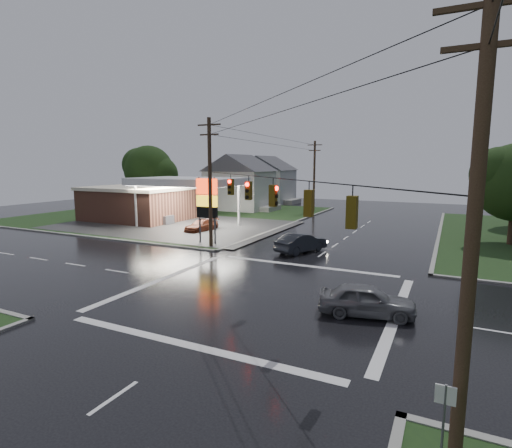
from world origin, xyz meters
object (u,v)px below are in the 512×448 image
at_px(gas_station, 146,201).
at_px(car_crossing, 367,300).
at_px(tree_nw_behind, 150,170).
at_px(utility_pole_nw, 210,181).
at_px(utility_pole_se, 473,232).
at_px(pylon_sign, 207,200).
at_px(car_north, 301,243).
at_px(utility_pole_n, 314,175).
at_px(house_near, 240,181).
at_px(house_far, 266,179).
at_px(car_pump, 201,225).

distance_m(gas_station, car_crossing, 37.45).
distance_m(tree_nw_behind, car_crossing, 50.33).
distance_m(utility_pole_nw, utility_pole_se, 26.87).
height_order(gas_station, tree_nw_behind, tree_nw_behind).
xyz_separation_m(pylon_sign, car_north, (8.70, 0.58, -3.22)).
xyz_separation_m(gas_station, utility_pole_n, (16.18, 18.30, 2.92)).
height_order(pylon_sign, car_crossing, pylon_sign).
bearing_deg(car_crossing, house_near, 23.55).
relative_size(utility_pole_nw, tree_nw_behind, 1.10).
height_order(gas_station, car_north, gas_station).
bearing_deg(house_near, utility_pole_nw, -66.63).
relative_size(house_near, car_north, 2.31).
xyz_separation_m(house_near, house_far, (-1.00, 12.00, 0.00)).
height_order(utility_pole_se, car_crossing, utility_pole_se).
height_order(gas_station, utility_pole_se, utility_pole_se).
bearing_deg(utility_pole_nw, house_near, 113.37).
height_order(pylon_sign, car_pump, pylon_sign).
relative_size(utility_pole_nw, car_crossing, 2.43).
xyz_separation_m(utility_pole_n, house_far, (-12.45, 10.00, -1.06)).
height_order(house_near, car_north, house_near).
bearing_deg(pylon_sign, house_far, 106.98).
bearing_deg(pylon_sign, car_north, 3.82).
bearing_deg(car_north, gas_station, 2.30).
relative_size(house_near, tree_nw_behind, 1.10).
relative_size(utility_pole_n, car_north, 2.20).
xyz_separation_m(car_north, car_crossing, (7.52, -11.72, -0.02)).
bearing_deg(house_near, pylon_sign, -67.72).
relative_size(house_near, house_far, 1.00).
bearing_deg(utility_pole_nw, car_north, 11.60).
distance_m(gas_station, utility_pole_nw, 19.38).
distance_m(gas_station, pylon_sign, 17.81).
relative_size(car_crossing, car_pump, 1.05).
xyz_separation_m(utility_pole_nw, tree_nw_behind, (-24.34, 20.49, 0.46)).
xyz_separation_m(house_near, tree_nw_behind, (-12.89, -6.01, 1.77)).
relative_size(utility_pole_se, tree_nw_behind, 1.10).
xyz_separation_m(house_near, car_crossing, (26.67, -36.64, -3.64)).
relative_size(gas_station, car_crossing, 5.79).
xyz_separation_m(house_far, car_north, (20.15, -36.92, -3.62)).
distance_m(house_near, tree_nw_behind, 14.33).
distance_m(utility_pole_se, house_near, 54.77).
bearing_deg(gas_station, car_pump, -18.68).
relative_size(tree_nw_behind, car_pump, 2.33).
bearing_deg(house_near, house_far, 94.76).
bearing_deg(house_far, house_near, -85.24).
bearing_deg(car_pump, car_crossing, -29.80).
distance_m(gas_station, car_north, 25.45).
height_order(gas_station, utility_pole_n, utility_pole_n).
xyz_separation_m(house_far, tree_nw_behind, (-11.89, -18.01, 1.77)).
distance_m(tree_nw_behind, car_pump, 24.16).
xyz_separation_m(gas_station, car_crossing, (31.40, -20.34, -1.78)).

